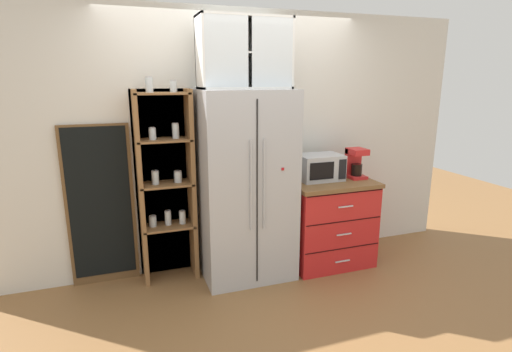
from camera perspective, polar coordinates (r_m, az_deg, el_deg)
name	(u,v)px	position (r m, az deg, el deg)	size (l,w,h in m)	color
ground_plane	(248,274)	(4.09, -1.19, -13.89)	(10.74, 10.74, 0.00)	olive
wall_back_cream	(235,142)	(4.05, -3.05, 4.93)	(5.04, 0.10, 2.55)	silver
refrigerator	(246,186)	(3.78, -1.43, -1.45)	(0.86, 0.65, 1.81)	#B7BABF
pantry_shelf_column	(166,182)	(3.86, -12.84, -0.84)	(0.55, 0.31, 1.92)	brown
counter_cabinet	(327,221)	(4.26, 10.17, -6.35)	(0.87, 0.68, 0.89)	red
microwave	(320,167)	(4.10, 9.10, 1.26)	(0.44, 0.33, 0.26)	#B7BABF
coffee_maker	(355,163)	(4.25, 14.04, 1.84)	(0.17, 0.20, 0.31)	red
mug_sage	(332,177)	(4.08, 10.82, -0.14)	(0.12, 0.09, 0.08)	#8CA37F
mug_charcoal	(332,176)	(4.08, 10.78, -0.04)	(0.12, 0.08, 0.10)	#2D2D33
bottle_clear	(327,169)	(4.15, 10.12, 1.03)	(0.07, 0.07, 0.24)	silver
upper_cabinet	(244,53)	(3.70, -1.78, 17.17)	(0.82, 0.32, 0.62)	silver
chalkboard_menu	(100,206)	(3.94, -21.40, -3.98)	(0.60, 0.04, 1.51)	brown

